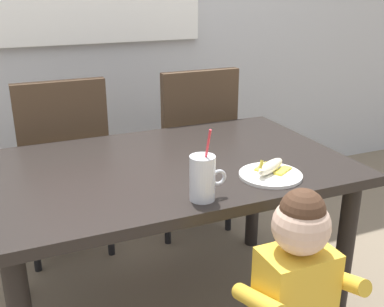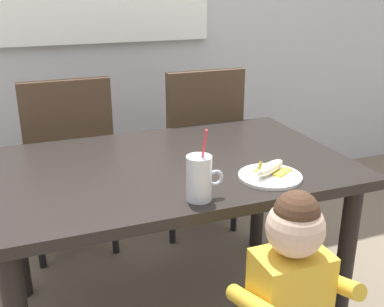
{
  "view_description": "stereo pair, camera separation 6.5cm",
  "coord_description": "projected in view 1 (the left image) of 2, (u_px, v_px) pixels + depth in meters",
  "views": [
    {
      "loc": [
        -0.58,
        -1.58,
        1.37
      ],
      "look_at": [
        0.06,
        -0.09,
        0.77
      ],
      "focal_mm": 42.99,
      "sensor_mm": 36.0,
      "label": 1
    },
    {
      "loc": [
        -0.52,
        -1.6,
        1.37
      ],
      "look_at": [
        0.06,
        -0.09,
        0.77
      ],
      "focal_mm": 42.99,
      "sensor_mm": 36.0,
      "label": 2
    }
  ],
  "objects": [
    {
      "name": "toddler_standing",
      "position": [
        296.0,
        285.0,
        1.38
      ],
      "size": [
        0.33,
        0.24,
        0.84
      ],
      "color": "#3F4760",
      "rests_on": "ground"
    },
    {
      "name": "snack_plate",
      "position": [
        270.0,
        175.0,
        1.67
      ],
      "size": [
        0.23,
        0.23,
        0.01
      ],
      "primitive_type": "cylinder",
      "color": "white",
      "rests_on": "dining_table"
    },
    {
      "name": "peeled_banana",
      "position": [
        271.0,
        167.0,
        1.68
      ],
      "size": [
        0.17,
        0.14,
        0.07
      ],
      "rotation": [
        0.0,
        0.0,
        0.53
      ],
      "color": "#F4EAC6",
      "rests_on": "snack_plate"
    },
    {
      "name": "milk_cup",
      "position": [
        203.0,
        180.0,
        1.48
      ],
      "size": [
        0.13,
        0.08,
        0.25
      ],
      "color": "silver",
      "rests_on": "dining_table"
    },
    {
      "name": "dining_chair_right",
      "position": [
        191.0,
        142.0,
        2.56
      ],
      "size": [
        0.44,
        0.45,
        0.96
      ],
      "rotation": [
        0.0,
        0.0,
        3.14
      ],
      "color": "#4C3826",
      "rests_on": "ground"
    },
    {
      "name": "dining_table",
      "position": [
        170.0,
        185.0,
        1.84
      ],
      "size": [
        1.38,
        0.87,
        0.71
      ],
      "color": "black",
      "rests_on": "ground"
    },
    {
      "name": "dining_chair_left",
      "position": [
        63.0,
        159.0,
        2.31
      ],
      "size": [
        0.44,
        0.45,
        0.96
      ],
      "rotation": [
        0.0,
        0.0,
        3.14
      ],
      "color": "#4C3826",
      "rests_on": "ground"
    }
  ]
}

